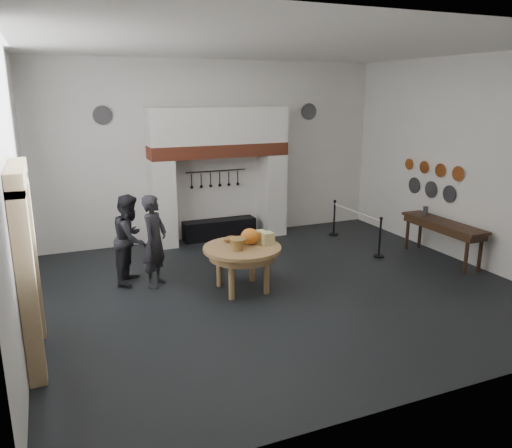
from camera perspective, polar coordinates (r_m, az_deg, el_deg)
name	(u,v)px	position (r m, az deg, el deg)	size (l,w,h in m)	color
floor	(281,288)	(9.88, 2.86, -7.29)	(9.00, 8.00, 0.02)	black
ceiling	(284,45)	(9.18, 3.25, 19.71)	(9.00, 8.00, 0.02)	silver
wall_back	(214,151)	(12.95, -4.77, 8.30)	(9.00, 0.02, 4.50)	silver
wall_front	(436,226)	(6.00, 19.91, -0.27)	(9.00, 0.02, 4.50)	silver
wall_left	(14,193)	(8.37, -25.95, 3.22)	(0.02, 8.00, 4.50)	silver
wall_right	(468,161)	(11.92, 23.05, 6.60)	(0.02, 8.00, 4.50)	silver
chimney_pier_left	(163,203)	(12.43, -10.62, 2.32)	(0.55, 0.70, 2.15)	silver
chimney_pier_right	(272,194)	(13.34, 1.85, 3.43)	(0.55, 0.70, 2.15)	silver
hearth_brick_band	(219,150)	(12.61, -4.27, 8.41)	(3.50, 0.72, 0.32)	#9E442B
chimney_hood	(218,125)	(12.56, -4.33, 11.18)	(3.50, 0.70, 0.90)	silver
iron_range	(219,229)	(13.07, -4.20, -0.57)	(1.90, 0.45, 0.50)	black
utensil_rail	(216,171)	(12.94, -4.61, 6.07)	(0.02, 0.02, 1.60)	black
door_recess	(22,277)	(7.65, -25.18, -5.47)	(0.04, 1.10, 2.50)	black
door_jamb_near	(28,290)	(6.97, -24.64, -6.91)	(0.22, 0.30, 2.60)	tan
door_jamb_far	(30,257)	(8.30, -24.47, -3.50)	(0.22, 0.30, 2.60)	tan
door_lintel	(17,176)	(7.31, -25.68, 4.96)	(0.22, 1.70, 0.30)	tan
wall_plaque	(24,222)	(9.28, -24.99, 0.23)	(0.05, 0.34, 0.44)	gold
work_table	(242,248)	(9.49, -1.58, -2.81)	(1.49, 1.49, 0.07)	#A9834F
pumpkin	(250,236)	(9.60, -0.70, -1.42)	(0.36, 0.36, 0.31)	orange
cheese_block_big	(267,238)	(9.59, 1.30, -1.66)	(0.22, 0.22, 0.24)	#D4CB7E
cheese_block_small	(260,236)	(9.85, 0.48, -1.32)	(0.18, 0.18, 0.20)	#EEEF8E
wicker_basket	(238,244)	(9.27, -2.12, -2.32)	(0.32, 0.32, 0.22)	olive
bread_loaf	(231,239)	(9.74, -2.88, -1.74)	(0.31, 0.18, 0.13)	#976135
visitor_near	(155,241)	(9.90, -11.50, -1.93)	(0.67, 0.44, 1.83)	black
visitor_far	(131,239)	(10.22, -14.14, -1.65)	(0.87, 0.68, 1.79)	black
side_table	(443,223)	(11.98, 20.62, 0.13)	(0.55, 2.20, 0.06)	#362213
pewter_jug	(425,211)	(12.37, 18.79, 1.41)	(0.12, 0.12, 0.22)	#49494E
copper_pan_a	(458,174)	(12.07, 22.10, 5.34)	(0.34, 0.34, 0.03)	#C6662D
copper_pan_b	(440,170)	(12.46, 20.33, 5.78)	(0.32, 0.32, 0.03)	#C6662D
copper_pan_c	(424,167)	(12.86, 18.67, 6.18)	(0.30, 0.30, 0.03)	#C6662D
copper_pan_d	(409,164)	(13.27, 17.11, 6.56)	(0.28, 0.28, 0.03)	#C6662D
pewter_plate_left	(449,194)	(12.29, 21.22, 3.21)	(0.40, 0.40, 0.03)	#4C4C51
pewter_plate_mid	(431,189)	(12.72, 19.37, 3.75)	(0.40, 0.40, 0.03)	#4C4C51
pewter_plate_right	(414,185)	(13.16, 17.64, 4.24)	(0.40, 0.40, 0.03)	#4C4C51
pewter_plate_back_left	(103,115)	(12.26, -17.14, 11.80)	(0.44, 0.44, 0.03)	#4C4C51
pewter_plate_back_right	(309,112)	(13.91, 6.08, 12.65)	(0.44, 0.44, 0.03)	#4C4C51
barrier_post_near	(380,238)	(11.87, 13.98, -1.58)	(0.05, 0.05, 0.90)	black
barrier_post_far	(334,219)	(13.46, 8.93, 0.62)	(0.05, 0.05, 0.90)	black
barrier_rope	(356,212)	(12.55, 11.39, 1.35)	(0.04, 0.04, 2.00)	silver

